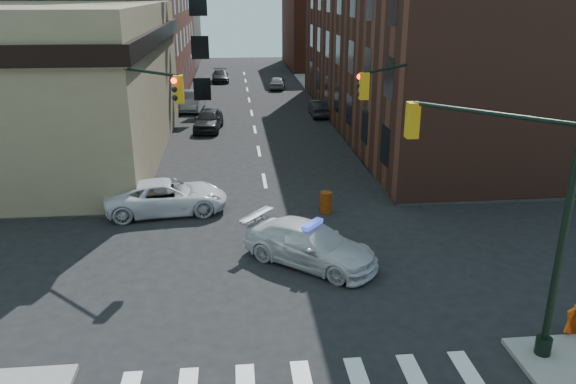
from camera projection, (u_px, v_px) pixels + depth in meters
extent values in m
plane|color=black|center=(281.00, 266.00, 21.00)|extent=(140.00, 140.00, 0.00)
cube|color=gray|center=(489.00, 97.00, 53.80)|extent=(34.00, 54.50, 0.15)
cube|color=#4D291F|center=(431.00, 30.00, 40.92)|extent=(14.00, 34.00, 14.00)
cube|color=brown|center=(121.00, 4.00, 74.85)|extent=(20.00, 18.00, 16.00)
cube|color=#592A1C|center=(347.00, 20.00, 74.59)|extent=(16.00, 16.00, 12.00)
cylinder|color=black|center=(566.00, 221.00, 14.33)|extent=(0.20, 0.20, 8.00)
cylinder|color=black|center=(543.00, 346.00, 15.60)|extent=(0.44, 0.44, 0.50)
cylinder|color=black|center=(491.00, 113.00, 14.83)|extent=(3.27, 3.27, 0.12)
cube|color=#BF8C0C|center=(412.00, 120.00, 16.34)|extent=(0.35, 0.35, 1.05)
sphere|color=#FF0C05|center=(417.00, 107.00, 16.38)|extent=(0.22, 0.22, 0.22)
sphere|color=black|center=(416.00, 118.00, 16.49)|extent=(0.22, 0.22, 0.22)
sphere|color=black|center=(415.00, 129.00, 16.60)|extent=(0.22, 0.22, 0.22)
cylinder|color=black|center=(115.00, 124.00, 24.86)|extent=(0.20, 0.20, 8.00)
cylinder|color=black|center=(124.00, 203.00, 26.13)|extent=(0.44, 0.44, 0.50)
cylinder|color=black|center=(141.00, 71.00, 22.67)|extent=(3.27, 3.27, 0.12)
cube|color=#BF8C0C|center=(179.00, 89.00, 21.50)|extent=(0.35, 0.35, 1.05)
sphere|color=#FF0C05|center=(174.00, 81.00, 21.22)|extent=(0.22, 0.22, 0.22)
sphere|color=black|center=(174.00, 89.00, 21.33)|extent=(0.22, 0.22, 0.22)
sphere|color=black|center=(175.00, 98.00, 21.45)|extent=(0.22, 0.22, 0.22)
cylinder|color=black|center=(414.00, 117.00, 26.13)|extent=(0.20, 0.20, 8.00)
cylinder|color=black|center=(408.00, 193.00, 27.40)|extent=(0.44, 0.44, 0.50)
cylinder|color=black|center=(393.00, 68.00, 23.65)|extent=(3.27, 3.27, 0.12)
cube|color=#BF8C0C|center=(364.00, 86.00, 22.18)|extent=(0.35, 0.35, 1.05)
sphere|color=#FF0C05|center=(360.00, 77.00, 22.19)|extent=(0.22, 0.22, 0.22)
sphere|color=black|center=(359.00, 85.00, 22.30)|extent=(0.22, 0.22, 0.22)
sphere|color=black|center=(359.00, 93.00, 22.42)|extent=(0.22, 0.22, 0.22)
cylinder|color=black|center=(344.00, 99.00, 45.56)|extent=(0.24, 0.24, 2.60)
sphere|color=brown|center=(345.00, 73.00, 44.87)|extent=(3.00, 3.00, 3.00)
cylinder|color=black|center=(328.00, 83.00, 53.05)|extent=(0.24, 0.24, 2.60)
sphere|color=brown|center=(329.00, 61.00, 52.36)|extent=(3.00, 3.00, 3.00)
imported|color=silver|center=(310.00, 244.00, 20.97)|extent=(5.46, 5.02, 1.54)
imported|color=silver|center=(167.00, 196.00, 25.85)|extent=(5.79, 3.19, 1.54)
imported|color=black|center=(208.00, 120.00, 41.20)|extent=(2.33, 4.76, 1.56)
imported|color=gray|center=(193.00, 101.00, 48.18)|extent=(2.19, 5.07, 1.62)
imported|color=black|center=(220.00, 76.00, 63.25)|extent=(1.99, 4.60, 1.32)
imported|color=black|center=(319.00, 108.00, 45.96)|extent=(1.47, 4.09, 1.34)
imported|color=gray|center=(277.00, 82.00, 58.73)|extent=(2.04, 4.00, 1.30)
imported|color=black|center=(40.00, 193.00, 25.27)|extent=(0.77, 0.56, 1.96)
imported|color=black|center=(5.00, 192.00, 25.79)|extent=(0.89, 0.73, 1.68)
imported|color=#202631|center=(65.00, 168.00, 28.72)|extent=(1.11, 1.18, 1.96)
cylinder|color=#C45C09|center=(326.00, 202.00, 25.90)|extent=(0.70, 0.70, 1.00)
cylinder|color=#D15509|center=(157.00, 204.00, 25.58)|extent=(0.74, 0.74, 1.06)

